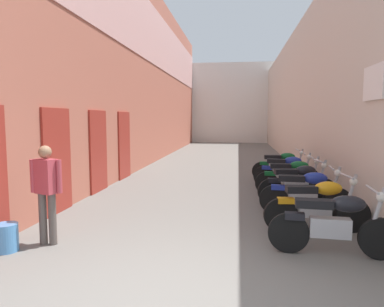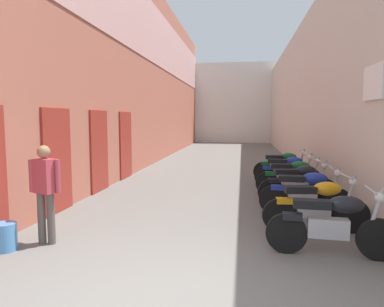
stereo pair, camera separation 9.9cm
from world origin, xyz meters
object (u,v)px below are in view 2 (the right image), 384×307
at_px(motorcycle_seventh, 283,165).
at_px(pedestrian_by_doorway, 45,187).
at_px(motorcycle_fourth, 298,183).
at_px(motorcycle_third, 306,192).
at_px(motorcycle_nearest, 333,223).
at_px(motorcycle_second, 317,204).
at_px(motorcycle_fifth, 293,176).
at_px(motorcycle_sixth, 288,171).
at_px(water_jug_near_door, 5,237).

relative_size(motorcycle_seventh, pedestrian_by_doorway, 1.18).
bearing_deg(motorcycle_fourth, motorcycle_third, -89.99).
bearing_deg(motorcycle_third, motorcycle_fourth, 90.01).
xyz_separation_m(motorcycle_nearest, motorcycle_second, (-0.00, 1.09, 0.00)).
xyz_separation_m(motorcycle_second, pedestrian_by_doorway, (-4.35, -1.17, 0.42)).
height_order(motorcycle_second, motorcycle_third, same).
distance_m(motorcycle_third, pedestrian_by_doorway, 4.92).
height_order(motorcycle_second, motorcycle_seventh, same).
bearing_deg(pedestrian_by_doorway, motorcycle_nearest, 1.02).
relative_size(motorcycle_fifth, motorcycle_seventh, 1.00).
xyz_separation_m(motorcycle_sixth, motorcycle_seventh, (0.00, 1.12, 0.00)).
bearing_deg(motorcycle_seventh, motorcycle_third, -90.00).
distance_m(motorcycle_fourth, motorcycle_fifth, 0.91).
height_order(motorcycle_fifth, motorcycle_seventh, same).
distance_m(pedestrian_by_doorway, water_jug_near_door, 0.92).
xyz_separation_m(motorcycle_fifth, motorcycle_sixth, (-0.00, 1.04, 0.00)).
bearing_deg(motorcycle_fourth, motorcycle_nearest, -90.00).
bearing_deg(motorcycle_sixth, motorcycle_nearest, -90.00).
xyz_separation_m(motorcycle_third, water_jug_near_door, (-4.81, -2.62, -0.29)).
distance_m(motorcycle_sixth, water_jug_near_door, 7.36).
distance_m(motorcycle_sixth, motorcycle_seventh, 1.12).
distance_m(motorcycle_fourth, pedestrian_by_doorway, 5.44).
height_order(motorcycle_fourth, motorcycle_seventh, same).
bearing_deg(pedestrian_by_doorway, motorcycle_fifth, 43.63).
xyz_separation_m(motorcycle_second, motorcycle_fourth, (-0.00, 2.07, 0.00)).
distance_m(motorcycle_nearest, motorcycle_second, 1.09).
bearing_deg(motorcycle_second, motorcycle_fourth, 90.00).
bearing_deg(pedestrian_by_doorway, motorcycle_second, 15.03).
bearing_deg(motorcycle_sixth, motorcycle_fourth, -90.00).
xyz_separation_m(motorcycle_nearest, motorcycle_third, (-0.00, 2.18, 0.00)).
distance_m(motorcycle_sixth, pedestrian_by_doorway, 6.79).
height_order(motorcycle_third, motorcycle_seventh, same).
bearing_deg(motorcycle_seventh, water_jug_near_door, -125.80).
distance_m(motorcycle_third, water_jug_near_door, 5.49).
distance_m(motorcycle_fourth, motorcycle_seventh, 3.07).
relative_size(motorcycle_fifth, water_jug_near_door, 4.41).
height_order(motorcycle_second, motorcycle_sixth, same).
relative_size(motorcycle_second, motorcycle_seventh, 1.00).
distance_m(motorcycle_nearest, motorcycle_fifth, 4.07).
xyz_separation_m(motorcycle_third, pedestrian_by_doorway, (-4.35, -2.25, 0.42)).
distance_m(motorcycle_nearest, motorcycle_fourth, 3.16).
bearing_deg(water_jug_near_door, motorcycle_fifth, 43.15).
bearing_deg(motorcycle_fifth, motorcycle_nearest, -90.00).
height_order(motorcycle_seventh, pedestrian_by_doorway, pedestrian_by_doorway).
relative_size(motorcycle_fourth, motorcycle_sixth, 1.00).
height_order(motorcycle_fourth, water_jug_near_door, motorcycle_fourth).
bearing_deg(motorcycle_fifth, motorcycle_third, -90.00).
xyz_separation_m(motorcycle_nearest, water_jug_near_door, (-4.81, -0.44, -0.29)).
xyz_separation_m(motorcycle_nearest, pedestrian_by_doorway, (-4.35, -0.08, 0.42)).
bearing_deg(motorcycle_fourth, motorcycle_seventh, 90.00).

